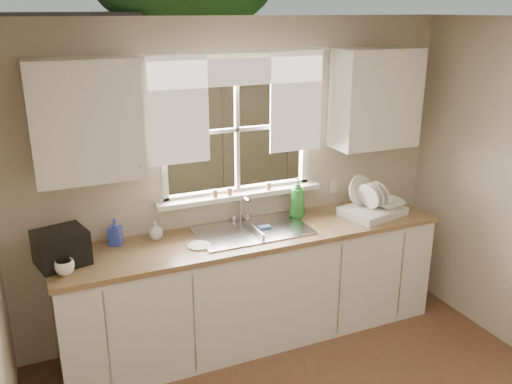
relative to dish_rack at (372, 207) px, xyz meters
name	(u,v)px	position (x,y,z in m)	size (l,w,h in m)	color
room_walls	(402,301)	(-1.06, -1.71, 0.26)	(3.62, 4.02, 2.50)	beige
ceiling	(419,20)	(-1.06, -1.64, 1.53)	(3.60, 4.00, 0.02)	silver
window	(238,151)	(-1.06, 0.36, 0.51)	(1.38, 0.16, 1.06)	white
curtains	(240,94)	(-1.06, 0.31, 0.96)	(1.50, 0.03, 0.81)	white
base_cabinets	(254,287)	(-1.06, 0.04, -0.54)	(3.00, 0.62, 0.87)	silver
countertop	(254,235)	(-1.06, 0.04, -0.08)	(3.04, 0.65, 0.04)	olive
upper_cabinet_left	(85,120)	(-2.21, 0.18, 0.88)	(0.70, 0.33, 0.80)	silver
upper_cabinet_right	(376,98)	(0.09, 0.18, 0.88)	(0.70, 0.33, 0.80)	silver
wall_outlet	(333,186)	(-0.18, 0.34, 0.11)	(0.08, 0.01, 0.12)	beige
sill_jars	(238,190)	(-1.08, 0.30, 0.21)	(0.50, 0.04, 0.06)	brown
sink	(253,240)	(-1.06, 0.07, -0.13)	(0.88, 0.52, 0.40)	#B7B7BC
dish_rack	(372,207)	(0.00, 0.00, 0.00)	(0.56, 0.47, 0.31)	silver
bowl	(389,204)	(0.14, -0.05, 0.03)	(0.24, 0.24, 0.06)	white
soap_bottle_a	(297,198)	(-0.60, 0.21, 0.10)	(0.13, 0.13, 0.33)	#297F2E
soap_bottle_b	(115,232)	(-2.07, 0.25, 0.04)	(0.09, 0.09, 0.20)	blue
soap_bottle_c	(155,230)	(-1.78, 0.22, 0.01)	(0.11, 0.11, 0.14)	beige
saucer	(199,246)	(-1.52, -0.03, -0.06)	(0.17, 0.17, 0.01)	white
cup	(65,267)	(-2.46, -0.10, -0.01)	(0.13, 0.13, 0.10)	white
black_appliance	(61,247)	(-2.46, 0.07, 0.06)	(0.32, 0.28, 0.24)	black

